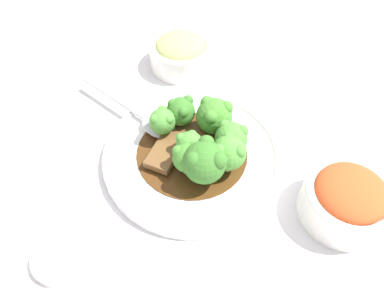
{
  "coord_description": "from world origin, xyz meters",
  "views": [
    {
      "loc": [
        0.31,
        -0.1,
        0.43
      ],
      "look_at": [
        0.0,
        0.0,
        0.03
      ],
      "focal_mm": 35.0,
      "sensor_mm": 36.0,
      "label": 1
    }
  ],
  "objects_px": {
    "main_plate": "(192,155)",
    "broccoli_floret_6": "(190,144)",
    "broccoli_floret_4": "(229,152)",
    "beef_strip_2": "(166,151)",
    "broccoli_floret_5": "(231,138)",
    "side_bowl_appetizer": "(181,52)",
    "broccoli_floret_3": "(182,111)",
    "broccoli_floret_0": "(187,157)",
    "broccoli_floret_2": "(214,116)",
    "sauce_dish": "(59,258)",
    "beef_strip_0": "(189,137)",
    "beef_strip_1": "(205,147)",
    "broccoli_floret_1": "(206,161)",
    "broccoli_floret_7": "(162,121)",
    "side_bowl_kimchi": "(347,199)",
    "serving_spoon": "(150,121)"
  },
  "relations": [
    {
      "from": "beef_strip_0",
      "to": "broccoli_floret_1",
      "type": "xyz_separation_m",
      "value": [
        0.07,
        -0.0,
        0.03
      ]
    },
    {
      "from": "beef_strip_0",
      "to": "broccoli_floret_4",
      "type": "height_order",
      "value": "broccoli_floret_4"
    },
    {
      "from": "beef_strip_1",
      "to": "broccoli_floret_7",
      "type": "height_order",
      "value": "broccoli_floret_7"
    },
    {
      "from": "beef_strip_2",
      "to": "broccoli_floret_5",
      "type": "height_order",
      "value": "broccoli_floret_5"
    },
    {
      "from": "beef_strip_0",
      "to": "broccoli_floret_0",
      "type": "xyz_separation_m",
      "value": [
        0.05,
        -0.02,
        0.02
      ]
    },
    {
      "from": "beef_strip_0",
      "to": "broccoli_floret_7",
      "type": "relative_size",
      "value": 1.4
    },
    {
      "from": "broccoli_floret_7",
      "to": "sauce_dish",
      "type": "xyz_separation_m",
      "value": [
        0.13,
        -0.17,
        -0.04
      ]
    },
    {
      "from": "broccoli_floret_0",
      "to": "broccoli_floret_6",
      "type": "xyz_separation_m",
      "value": [
        -0.02,
        0.01,
        -0.0
      ]
    },
    {
      "from": "broccoli_floret_4",
      "to": "beef_strip_0",
      "type": "bearing_deg",
      "value": -153.1
    },
    {
      "from": "beef_strip_2",
      "to": "broccoli_floret_7",
      "type": "distance_m",
      "value": 0.04
    },
    {
      "from": "broccoli_floret_4",
      "to": "broccoli_floret_5",
      "type": "relative_size",
      "value": 1.01
    },
    {
      "from": "broccoli_floret_1",
      "to": "broccoli_floret_3",
      "type": "distance_m",
      "value": 0.1
    },
    {
      "from": "broccoli_floret_0",
      "to": "main_plate",
      "type": "bearing_deg",
      "value": 151.06
    },
    {
      "from": "beef_strip_2",
      "to": "broccoli_floret_6",
      "type": "bearing_deg",
      "value": 64.12
    },
    {
      "from": "beef_strip_1",
      "to": "broccoli_floret_3",
      "type": "relative_size",
      "value": 1.15
    },
    {
      "from": "broccoli_floret_4",
      "to": "broccoli_floret_6",
      "type": "relative_size",
      "value": 1.31
    },
    {
      "from": "side_bowl_kimchi",
      "to": "beef_strip_1",
      "type": "bearing_deg",
      "value": -135.49
    },
    {
      "from": "beef_strip_0",
      "to": "broccoli_floret_5",
      "type": "xyz_separation_m",
      "value": [
        0.04,
        0.04,
        0.03
      ]
    },
    {
      "from": "beef_strip_0",
      "to": "beef_strip_2",
      "type": "distance_m",
      "value": 0.04
    },
    {
      "from": "main_plate",
      "to": "broccoli_floret_3",
      "type": "relative_size",
      "value": 5.04
    },
    {
      "from": "side_bowl_appetizer",
      "to": "sauce_dish",
      "type": "xyz_separation_m",
      "value": [
        0.3,
        -0.24,
        -0.02
      ]
    },
    {
      "from": "broccoli_floret_2",
      "to": "broccoli_floret_5",
      "type": "xyz_separation_m",
      "value": [
        0.05,
        0.01,
        0.0
      ]
    },
    {
      "from": "broccoli_floret_1",
      "to": "sauce_dish",
      "type": "height_order",
      "value": "broccoli_floret_1"
    },
    {
      "from": "beef_strip_0",
      "to": "broccoli_floret_3",
      "type": "xyz_separation_m",
      "value": [
        -0.03,
        -0.0,
        0.03
      ]
    },
    {
      "from": "main_plate",
      "to": "broccoli_floret_1",
      "type": "bearing_deg",
      "value": 2.47
    },
    {
      "from": "broccoli_floret_3",
      "to": "broccoli_floret_0",
      "type": "bearing_deg",
      "value": -13.01
    },
    {
      "from": "broccoli_floret_5",
      "to": "side_bowl_appetizer",
      "type": "relative_size",
      "value": 0.5
    },
    {
      "from": "broccoli_floret_2",
      "to": "side_bowl_kimchi",
      "type": "xyz_separation_m",
      "value": [
        0.17,
        0.11,
        -0.02
      ]
    },
    {
      "from": "broccoli_floret_1",
      "to": "serving_spoon",
      "type": "xyz_separation_m",
      "value": [
        -0.12,
        -0.04,
        -0.03
      ]
    },
    {
      "from": "beef_strip_2",
      "to": "broccoli_floret_6",
      "type": "distance_m",
      "value": 0.04
    },
    {
      "from": "broccoli_floret_0",
      "to": "side_bowl_appetizer",
      "type": "distance_m",
      "value": 0.24
    },
    {
      "from": "beef_strip_2",
      "to": "broccoli_floret_0",
      "type": "distance_m",
      "value": 0.05
    },
    {
      "from": "broccoli_floret_4",
      "to": "broccoli_floret_6",
      "type": "bearing_deg",
      "value": -130.37
    },
    {
      "from": "beef_strip_0",
      "to": "main_plate",
      "type": "bearing_deg",
      "value": -8.58
    },
    {
      "from": "broccoli_floret_1",
      "to": "side_bowl_appetizer",
      "type": "relative_size",
      "value": 0.58
    },
    {
      "from": "broccoli_floret_4",
      "to": "serving_spoon",
      "type": "height_order",
      "value": "broccoli_floret_4"
    },
    {
      "from": "broccoli_floret_1",
      "to": "broccoli_floret_6",
      "type": "xyz_separation_m",
      "value": [
        -0.04,
        -0.01,
        -0.01
      ]
    },
    {
      "from": "beef_strip_1",
      "to": "beef_strip_2",
      "type": "bearing_deg",
      "value": -103.01
    },
    {
      "from": "sauce_dish",
      "to": "beef_strip_1",
      "type": "bearing_deg",
      "value": 112.14
    },
    {
      "from": "beef_strip_1",
      "to": "serving_spoon",
      "type": "distance_m",
      "value": 0.09
    },
    {
      "from": "broccoli_floret_0",
      "to": "broccoli_floret_2",
      "type": "distance_m",
      "value": 0.08
    },
    {
      "from": "broccoli_floret_4",
      "to": "broccoli_floret_5",
      "type": "xyz_separation_m",
      "value": [
        -0.02,
        0.01,
        0.0
      ]
    },
    {
      "from": "broccoli_floret_2",
      "to": "main_plate",
      "type": "bearing_deg",
      "value": -57.99
    },
    {
      "from": "main_plate",
      "to": "broccoli_floret_6",
      "type": "xyz_separation_m",
      "value": [
        0.01,
        -0.01,
        0.03
      ]
    },
    {
      "from": "main_plate",
      "to": "beef_strip_0",
      "type": "distance_m",
      "value": 0.03
    },
    {
      "from": "side_bowl_kimchi",
      "to": "broccoli_floret_4",
      "type": "bearing_deg",
      "value": -130.53
    },
    {
      "from": "broccoli_floret_4",
      "to": "broccoli_floret_5",
      "type": "distance_m",
      "value": 0.02
    },
    {
      "from": "broccoli_floret_3",
      "to": "beef_strip_0",
      "type": "bearing_deg",
      "value": 2.3
    },
    {
      "from": "side_bowl_appetizer",
      "to": "serving_spoon",
      "type": "bearing_deg",
      "value": -33.51
    },
    {
      "from": "broccoli_floret_6",
      "to": "broccoli_floret_2",
      "type": "bearing_deg",
      "value": 124.99
    }
  ]
}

